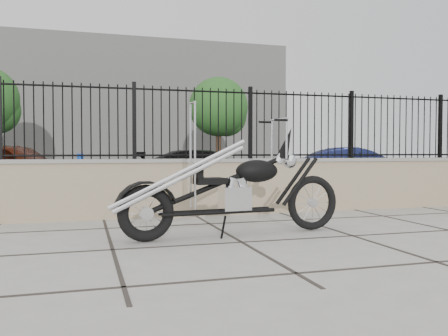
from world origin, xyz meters
TOP-DOWN VIEW (x-y plane):
  - ground_plane at (0.00, 0.00)m, footprint 90.00×90.00m
  - parking_lot at (0.00, 12.50)m, footprint 30.00×30.00m
  - retaining_wall at (0.00, 2.50)m, footprint 14.00×0.36m
  - iron_fence at (0.00, 2.50)m, footprint 14.00×0.08m
  - background_building at (0.00, 26.50)m, footprint 22.00×6.00m
  - chopper_motorcycle at (-0.00, 0.45)m, footprint 2.90×0.74m
  - car_red at (-3.45, 6.88)m, footprint 4.18×2.89m
  - car_black at (1.43, 7.13)m, footprint 4.02×1.94m
  - car_blue at (5.83, 6.82)m, footprint 3.86×2.33m
  - bollard_a at (-1.86, 4.47)m, footprint 0.14×0.14m
  - bollard_b at (2.73, 4.73)m, footprint 0.13×0.13m
  - bollard_c at (5.61, 5.23)m, footprint 0.14×0.14m
  - tree_right at (4.47, 16.75)m, footprint 2.85×2.85m

SIDE VIEW (x-z plane):
  - ground_plane at x=0.00m, z-range 0.00..0.00m
  - parking_lot at x=0.00m, z-range 0.00..0.00m
  - bollard_c at x=5.61m, z-range 0.00..0.88m
  - bollard_b at x=2.73m, z-range 0.00..0.94m
  - retaining_wall at x=0.00m, z-range 0.00..0.96m
  - bollard_a at x=-1.86m, z-range 0.00..1.04m
  - car_black at x=1.43m, z-range 0.00..1.13m
  - car_blue at x=5.83m, z-range 0.00..1.20m
  - car_red at x=-3.45m, z-range 0.00..1.32m
  - chopper_motorcycle at x=0.00m, z-range 0.00..1.72m
  - iron_fence at x=0.00m, z-range 0.96..2.16m
  - tree_right at x=4.47m, z-range 0.96..5.77m
  - background_building at x=0.00m, z-range 0.00..8.00m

